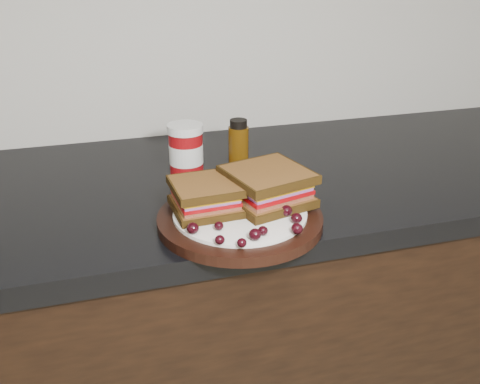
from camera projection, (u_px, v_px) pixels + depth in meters
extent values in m
cube|color=black|center=(145.00, 372.00, 1.24)|extent=(3.96, 0.58, 0.86)
cube|color=black|center=(129.00, 197.00, 1.06)|extent=(3.98, 0.60, 0.04)
cylinder|color=black|center=(240.00, 219.00, 0.91)|extent=(0.28, 0.28, 0.02)
ellipsoid|color=black|center=(193.00, 228.00, 0.83)|extent=(0.02, 0.02, 0.02)
ellipsoid|color=black|center=(219.00, 226.00, 0.84)|extent=(0.02, 0.02, 0.01)
ellipsoid|color=black|center=(220.00, 240.00, 0.80)|extent=(0.02, 0.02, 0.01)
ellipsoid|color=black|center=(242.00, 243.00, 0.79)|extent=(0.02, 0.02, 0.01)
ellipsoid|color=black|center=(255.00, 234.00, 0.81)|extent=(0.02, 0.02, 0.02)
ellipsoid|color=black|center=(263.00, 231.00, 0.82)|extent=(0.02, 0.02, 0.01)
ellipsoid|color=black|center=(297.00, 229.00, 0.83)|extent=(0.02, 0.02, 0.02)
ellipsoid|color=black|center=(297.00, 218.00, 0.86)|extent=(0.02, 0.02, 0.02)
ellipsoid|color=black|center=(286.00, 211.00, 0.88)|extent=(0.02, 0.02, 0.02)
ellipsoid|color=black|center=(279.00, 208.00, 0.90)|extent=(0.02, 0.02, 0.02)
ellipsoid|color=black|center=(281.00, 196.00, 0.93)|extent=(0.02, 0.02, 0.02)
ellipsoid|color=black|center=(268.00, 195.00, 0.94)|extent=(0.02, 0.02, 0.02)
ellipsoid|color=black|center=(263.00, 192.00, 0.95)|extent=(0.02, 0.02, 0.02)
ellipsoid|color=black|center=(191.00, 199.00, 0.93)|extent=(0.02, 0.02, 0.02)
ellipsoid|color=black|center=(189.00, 209.00, 0.89)|extent=(0.02, 0.02, 0.01)
ellipsoid|color=black|center=(200.00, 215.00, 0.87)|extent=(0.02, 0.02, 0.02)
ellipsoid|color=black|center=(195.00, 202.00, 0.91)|extent=(0.02, 0.02, 0.02)
ellipsoid|color=black|center=(202.00, 203.00, 0.91)|extent=(0.02, 0.02, 0.02)
ellipsoid|color=black|center=(189.00, 215.00, 0.87)|extent=(0.02, 0.02, 0.02)
cylinder|color=maroon|center=(186.00, 150.00, 1.09)|extent=(0.08, 0.08, 0.11)
cylinder|color=#442906|center=(238.00, 147.00, 1.09)|extent=(0.04, 0.04, 0.12)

